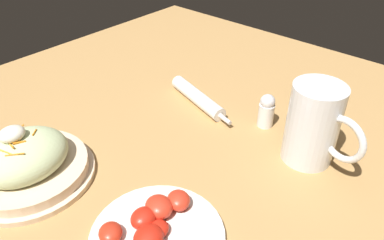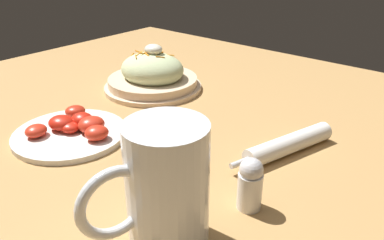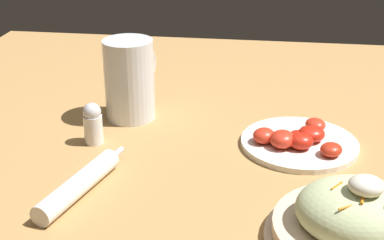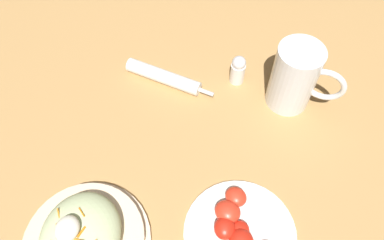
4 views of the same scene
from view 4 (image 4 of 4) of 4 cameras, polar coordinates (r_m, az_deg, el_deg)
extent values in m
plane|color=#B2844C|center=(0.80, 3.62, -6.63)|extent=(1.43, 1.43, 0.00)
cylinder|color=beige|center=(0.74, -16.06, -16.92)|extent=(0.22, 0.22, 0.02)
ellipsoid|color=beige|center=(0.72, -16.65, -16.21)|extent=(0.16, 0.14, 0.08)
cylinder|color=orange|center=(0.68, -18.49, -15.59)|extent=(0.02, 0.03, 0.01)
cylinder|color=orange|center=(0.69, -16.53, -13.05)|extent=(0.02, 0.02, 0.01)
cylinder|color=orange|center=(0.67, -17.20, -16.70)|extent=(0.01, 0.03, 0.01)
cylinder|color=orange|center=(0.69, -19.00, -14.87)|extent=(0.01, 0.03, 0.01)
cylinder|color=orange|center=(0.68, -16.60, -15.74)|extent=(0.02, 0.01, 0.01)
cylinder|color=orange|center=(0.71, -19.67, -13.03)|extent=(0.02, 0.01, 0.00)
ellipsoid|color=white|center=(0.68, -18.52, -15.13)|extent=(0.04, 0.04, 0.02)
cylinder|color=white|center=(0.85, 14.73, 6.26)|extent=(0.10, 0.10, 0.16)
cylinder|color=#B76B14|center=(0.87, 14.35, 5.13)|extent=(0.09, 0.09, 0.10)
cylinder|color=white|center=(0.82, 15.21, 7.66)|extent=(0.09, 0.09, 0.01)
torus|color=white|center=(0.85, 19.05, 5.01)|extent=(0.03, 0.09, 0.09)
cylinder|color=white|center=(0.91, -4.56, 6.54)|extent=(0.08, 0.19, 0.03)
cylinder|color=silver|center=(0.88, 1.89, 4.23)|extent=(0.02, 0.04, 0.01)
cylinder|color=white|center=(0.74, 6.85, -16.51)|extent=(0.21, 0.21, 0.01)
ellipsoid|color=red|center=(0.74, 6.29, -11.32)|extent=(0.06, 0.06, 0.03)
ellipsoid|color=red|center=(0.73, 5.04, -13.47)|extent=(0.06, 0.06, 0.03)
ellipsoid|color=red|center=(0.72, 4.58, -15.80)|extent=(0.05, 0.04, 0.03)
ellipsoid|color=red|center=(0.73, 6.92, -16.07)|extent=(0.04, 0.04, 0.02)
cylinder|color=white|center=(0.90, 6.58, 7.07)|extent=(0.03, 0.03, 0.05)
sphere|color=silver|center=(0.88, 6.80, 8.52)|extent=(0.03, 0.03, 0.03)
camera|label=1|loc=(0.41, 63.89, -27.00)|focal=34.44mm
camera|label=2|loc=(0.98, 35.95, 25.47)|focal=36.59mm
camera|label=3|loc=(0.92, -60.09, 12.83)|focal=50.46mm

